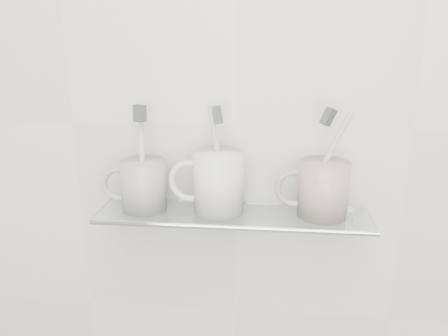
# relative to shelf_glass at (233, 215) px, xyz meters

# --- Properties ---
(wall_back) EXTENTS (2.50, 0.00, 2.50)m
(wall_back) POSITION_rel_shelf_glass_xyz_m (0.00, 0.06, 0.15)
(wall_back) COLOR beige
(wall_back) RESTS_ON ground
(shelf_glass) EXTENTS (0.50, 0.12, 0.01)m
(shelf_glass) POSITION_rel_shelf_glass_xyz_m (0.00, 0.00, 0.00)
(shelf_glass) COLOR silver
(shelf_glass) RESTS_ON wall_back
(shelf_rail) EXTENTS (0.50, 0.01, 0.01)m
(shelf_rail) POSITION_rel_shelf_glass_xyz_m (0.00, -0.06, 0.00)
(shelf_rail) COLOR silver
(shelf_rail) RESTS_ON shelf_glass
(bracket_left) EXTENTS (0.02, 0.03, 0.02)m
(bracket_left) POSITION_rel_shelf_glass_xyz_m (-0.21, 0.05, -0.01)
(bracket_left) COLOR silver
(bracket_left) RESTS_ON wall_back
(bracket_right) EXTENTS (0.02, 0.03, 0.02)m
(bracket_right) POSITION_rel_shelf_glass_xyz_m (0.21, 0.05, -0.01)
(bracket_right) COLOR silver
(bracket_right) RESTS_ON wall_back
(mug_left) EXTENTS (0.10, 0.10, 0.09)m
(mug_left) POSITION_rel_shelf_glass_xyz_m (-0.17, 0.00, 0.05)
(mug_left) COLOR white
(mug_left) RESTS_ON shelf_glass
(mug_left_handle) EXTENTS (0.07, 0.01, 0.07)m
(mug_left_handle) POSITION_rel_shelf_glass_xyz_m (-0.22, 0.00, 0.05)
(mug_left_handle) COLOR white
(mug_left_handle) RESTS_ON mug_left
(toothbrush_left) EXTENTS (0.02, 0.06, 0.19)m
(toothbrush_left) POSITION_rel_shelf_glass_xyz_m (-0.17, 0.00, 0.10)
(toothbrush_left) COLOR silver
(toothbrush_left) RESTS_ON mug_left
(bristles_left) EXTENTS (0.02, 0.03, 0.04)m
(bristles_left) POSITION_rel_shelf_glass_xyz_m (-0.17, 0.00, 0.19)
(bristles_left) COLOR #3B3C3F
(bristles_left) RESTS_ON toothbrush_left
(mug_center) EXTENTS (0.10, 0.10, 0.11)m
(mug_center) POSITION_rel_shelf_glass_xyz_m (-0.03, 0.00, 0.06)
(mug_center) COLOR silver
(mug_center) RESTS_ON shelf_glass
(mug_center_handle) EXTENTS (0.08, 0.01, 0.08)m
(mug_center_handle) POSITION_rel_shelf_glass_xyz_m (-0.08, 0.00, 0.06)
(mug_center_handle) COLOR silver
(mug_center_handle) RESTS_ON mug_center
(toothbrush_center) EXTENTS (0.04, 0.02, 0.19)m
(toothbrush_center) POSITION_rel_shelf_glass_xyz_m (-0.03, 0.00, 0.10)
(toothbrush_center) COLOR #AAAAAA
(toothbrush_center) RESTS_ON mug_center
(bristles_center) EXTENTS (0.02, 0.02, 0.03)m
(bristles_center) POSITION_rel_shelf_glass_xyz_m (-0.03, 0.00, 0.19)
(bristles_center) COLOR #3B3C3F
(bristles_center) RESTS_ON toothbrush_center
(mug_right) EXTENTS (0.11, 0.11, 0.10)m
(mug_right) POSITION_rel_shelf_glass_xyz_m (0.16, 0.00, 0.05)
(mug_right) COLOR silver
(mug_right) RESTS_ON shelf_glass
(mug_right_handle) EXTENTS (0.07, 0.01, 0.07)m
(mug_right_handle) POSITION_rel_shelf_glass_xyz_m (0.11, 0.00, 0.05)
(mug_right_handle) COLOR silver
(mug_right_handle) RESTS_ON mug_right
(toothbrush_right) EXTENTS (0.09, 0.01, 0.18)m
(toothbrush_right) POSITION_rel_shelf_glass_xyz_m (0.16, 0.00, 0.10)
(toothbrush_right) COLOR #BAB89B
(toothbrush_right) RESTS_ON mug_right
(bristles_right) EXTENTS (0.03, 0.03, 0.04)m
(bristles_right) POSITION_rel_shelf_glass_xyz_m (0.16, 0.00, 0.19)
(bristles_right) COLOR #3B3C3F
(bristles_right) RESTS_ON toothbrush_right
(chrome_cap) EXTENTS (0.03, 0.03, 0.01)m
(chrome_cap) POSITION_rel_shelf_glass_xyz_m (0.20, 0.00, 0.01)
(chrome_cap) COLOR silver
(chrome_cap) RESTS_ON shelf_glass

